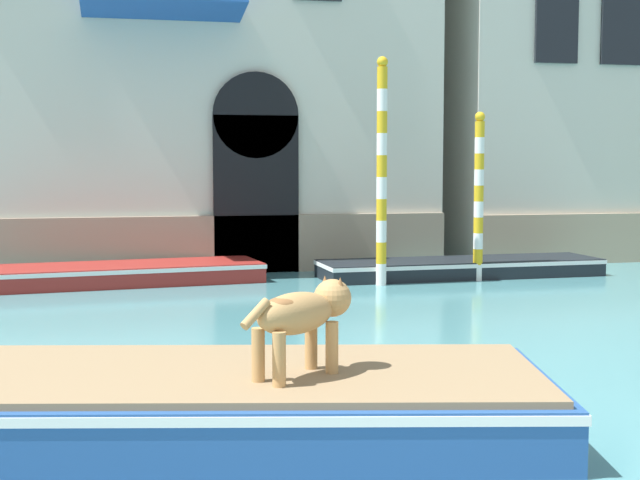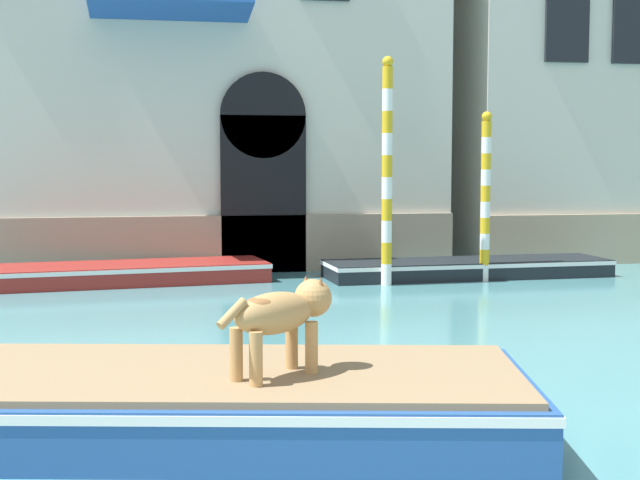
{
  "view_description": "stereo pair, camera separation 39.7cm",
  "coord_description": "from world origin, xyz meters",
  "px_view_note": "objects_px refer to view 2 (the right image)",
  "views": [
    {
      "loc": [
        -1.37,
        -2.55,
        2.42
      ],
      "look_at": [
        1.69,
        10.99,
        1.2
      ],
      "focal_mm": 50.0,
      "sensor_mm": 36.0,
      "label": 1
    },
    {
      "loc": [
        -0.98,
        -2.63,
        2.42
      ],
      "look_at": [
        1.69,
        10.99,
        1.2
      ],
      "focal_mm": 50.0,
      "sensor_mm": 36.0,
      "label": 2
    }
  ],
  "objects_px": {
    "boat_moored_near_palazzo": "(124,273)",
    "mooring_pole_2": "(387,171)",
    "boat_foreground": "(186,399)",
    "boat_moored_far": "(467,268)",
    "mooring_pole_0": "(485,196)",
    "dog_on_deck": "(282,313)"
  },
  "relations": [
    {
      "from": "boat_moored_far",
      "to": "mooring_pole_2",
      "type": "relative_size",
      "value": 1.37
    },
    {
      "from": "boat_moored_far",
      "to": "mooring_pole_2",
      "type": "bearing_deg",
      "value": -157.38
    },
    {
      "from": "boat_foreground",
      "to": "boat_moored_near_palazzo",
      "type": "xyz_separation_m",
      "value": [
        -0.77,
        10.23,
        -0.1
      ]
    },
    {
      "from": "boat_moored_near_palazzo",
      "to": "mooring_pole_2",
      "type": "distance_m",
      "value": 5.61
    },
    {
      "from": "boat_moored_far",
      "to": "mooring_pole_0",
      "type": "height_order",
      "value": "mooring_pole_0"
    },
    {
      "from": "boat_foreground",
      "to": "boat_moored_far",
      "type": "bearing_deg",
      "value": 69.31
    },
    {
      "from": "boat_foreground",
      "to": "dog_on_deck",
      "type": "relative_size",
      "value": 6.0
    },
    {
      "from": "mooring_pole_0",
      "to": "mooring_pole_2",
      "type": "height_order",
      "value": "mooring_pole_2"
    },
    {
      "from": "boat_moored_near_palazzo",
      "to": "boat_foreground",
      "type": "bearing_deg",
      "value": -92.4
    },
    {
      "from": "boat_moored_far",
      "to": "mooring_pole_0",
      "type": "distance_m",
      "value": 1.68
    },
    {
      "from": "boat_foreground",
      "to": "boat_moored_near_palazzo",
      "type": "relative_size",
      "value": 1.11
    },
    {
      "from": "mooring_pole_0",
      "to": "dog_on_deck",
      "type": "bearing_deg",
      "value": -120.49
    },
    {
      "from": "boat_moored_near_palazzo",
      "to": "mooring_pole_0",
      "type": "xyz_separation_m",
      "value": [
        7.19,
        -1.09,
        1.52
      ]
    },
    {
      "from": "boat_moored_near_palazzo",
      "to": "mooring_pole_0",
      "type": "distance_m",
      "value": 7.43
    },
    {
      "from": "boat_foreground",
      "to": "mooring_pole_2",
      "type": "distance_m",
      "value": 10.07
    },
    {
      "from": "dog_on_deck",
      "to": "mooring_pole_2",
      "type": "height_order",
      "value": "mooring_pole_2"
    },
    {
      "from": "boat_moored_near_palazzo",
      "to": "boat_moored_far",
      "type": "height_order",
      "value": "boat_moored_near_palazzo"
    },
    {
      "from": "boat_moored_near_palazzo",
      "to": "mooring_pole_2",
      "type": "height_order",
      "value": "mooring_pole_2"
    },
    {
      "from": "boat_moored_far",
      "to": "mooring_pole_0",
      "type": "bearing_deg",
      "value": -83.16
    },
    {
      "from": "dog_on_deck",
      "to": "boat_moored_near_palazzo",
      "type": "height_order",
      "value": "dog_on_deck"
    },
    {
      "from": "boat_foreground",
      "to": "mooring_pole_2",
      "type": "xyz_separation_m",
      "value": [
        4.29,
        8.91,
        1.93
      ]
    },
    {
      "from": "boat_foreground",
      "to": "boat_moored_far",
      "type": "height_order",
      "value": "boat_foreground"
    }
  ]
}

